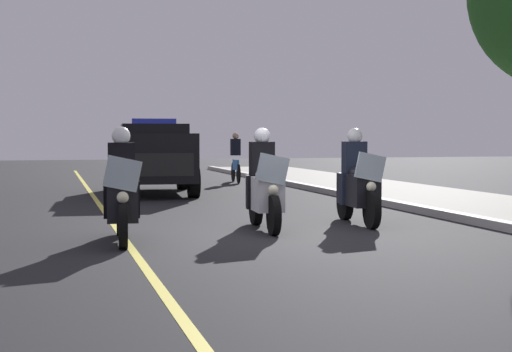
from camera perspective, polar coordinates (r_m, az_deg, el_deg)
ground_plane at (r=12.29m, az=1.02°, el=-4.39°), size 80.00×80.00×0.00m
curb_strip at (r=13.90m, az=16.94°, el=-3.35°), size 48.00×0.24×0.15m
lane_stripe_center at (r=11.87m, az=-9.69°, el=-4.68°), size 48.00×0.12×0.01m
police_motorcycle_lead_left at (r=11.62m, az=-9.92°, el=-1.40°), size 2.14×0.61×1.72m
police_motorcycle_lead_right at (r=12.91m, az=0.61°, el=-0.92°), size 2.14×0.61×1.72m
police_motorcycle_trailing at (r=13.85m, az=7.54°, el=-0.68°), size 2.14×0.61×1.72m
police_suv at (r=21.19m, az=-7.54°, el=1.58°), size 5.02×2.35×2.05m
cyclist_background at (r=25.94m, az=-1.52°, el=1.37°), size 1.76×0.34×1.69m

